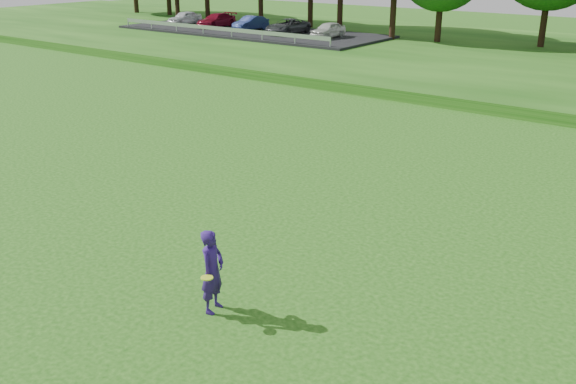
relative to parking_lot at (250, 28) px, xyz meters
The scene contains 5 objects.
ground 40.61m from the parking_lot, 53.93° to the right, with size 140.00×140.00×0.00m, color #17480D.
berm 23.94m from the parking_lot, ahead, with size 130.00×30.00×0.60m, color #17480D.
walking_path 27.14m from the parking_lot, 28.19° to the right, with size 130.00×1.60×0.04m, color gray.
parking_lot is the anchor object (origin of this frame).
woman 44.32m from the parking_lot, 50.89° to the right, with size 0.64×0.90×1.88m.
Camera 1 is at (12.64, -10.30, 7.34)m, focal length 40.00 mm.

